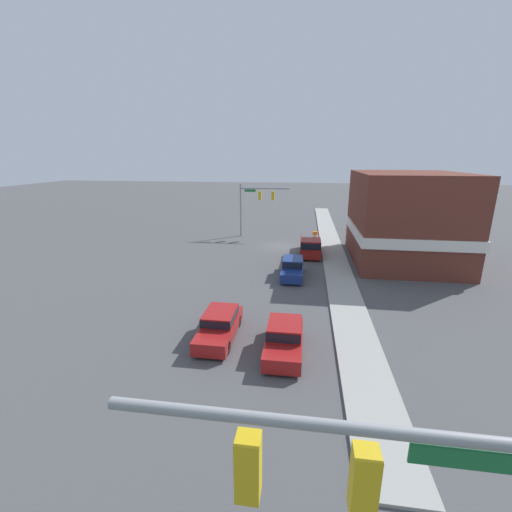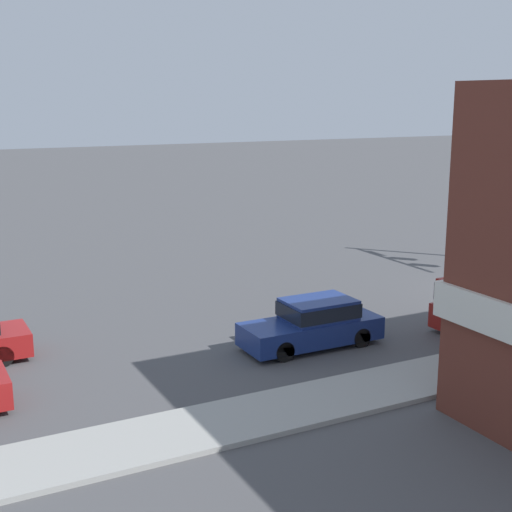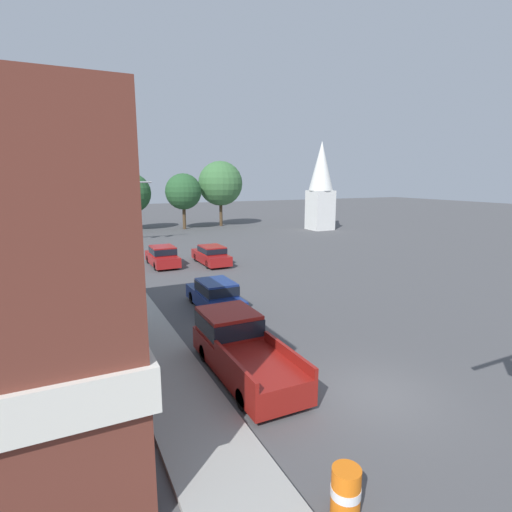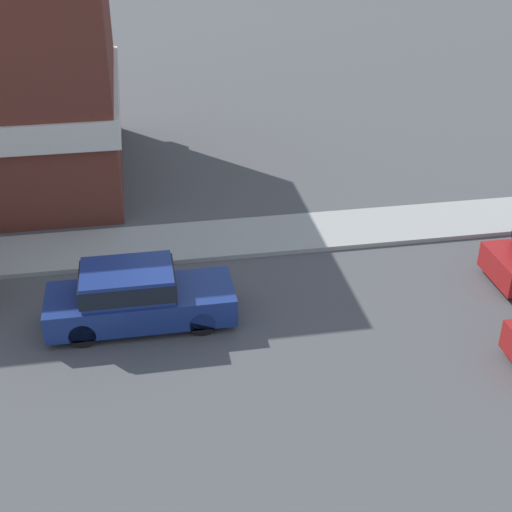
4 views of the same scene
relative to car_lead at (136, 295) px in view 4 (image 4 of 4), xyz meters
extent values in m
cylinder|color=black|center=(-0.78, 1.57, -0.49)|extent=(0.22, 0.66, 0.66)
cylinder|color=black|center=(0.78, 1.57, -0.49)|extent=(0.22, 0.66, 0.66)
cylinder|color=black|center=(-0.78, -1.35, -0.49)|extent=(0.22, 0.66, 0.66)
cylinder|color=black|center=(0.78, -1.35, -0.49)|extent=(0.22, 0.66, 0.66)
cube|color=navy|center=(0.00, 0.11, -0.27)|extent=(1.77, 4.71, 0.74)
cube|color=navy|center=(0.00, -0.17, 0.43)|extent=(1.63, 2.26, 0.67)
cube|color=black|center=(0.00, -0.17, 0.43)|extent=(1.65, 2.35, 0.47)
cylinder|color=black|center=(-0.88, 10.57, -0.49)|extent=(0.22, 0.66, 0.66)
camera|label=1|loc=(-0.87, 27.75, 9.02)|focal=24.00mm
camera|label=2|loc=(-19.06, 12.04, 7.24)|focal=50.00mm
camera|label=3|loc=(-6.89, -19.06, 6.03)|focal=28.00mm
camera|label=4|loc=(15.37, 0.38, 9.71)|focal=50.00mm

